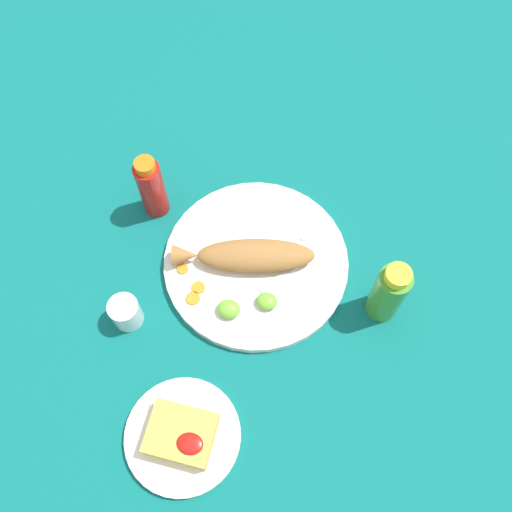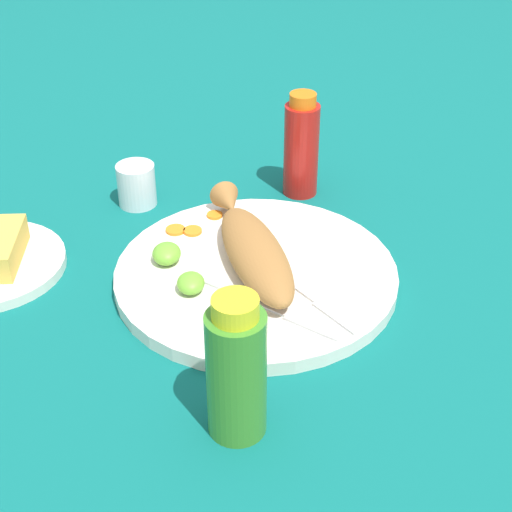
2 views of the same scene
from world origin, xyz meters
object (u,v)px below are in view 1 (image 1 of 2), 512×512
fork_near (296,239)px  fried_fish (248,255)px  fork_far (304,259)px  main_plate (256,263)px  hot_sauce_bottle_red (152,187)px  side_plate_fries (183,436)px  salt_cup (126,313)px  hot_sauce_bottle_green (389,293)px

fork_near → fried_fish: bearing=-174.4°
fried_fish → fork_far: (0.10, 0.03, -0.02)m
main_plate → hot_sauce_bottle_red: size_ratio=2.26×
main_plate → fried_fish: 0.03m
fork_near → side_plate_fries: fork_near is taller
fried_fish → side_plate_fries: size_ratio=1.39×
fork_near → fork_far: same height
fork_near → fork_far: (0.02, -0.04, 0.00)m
main_plate → fried_fish: bearing=-165.9°
fork_near → salt_cup: (-0.26, -0.23, 0.01)m
fork_near → hot_sauce_bottle_green: 0.21m
side_plate_fries → main_plate: bearing=83.2°
main_plate → hot_sauce_bottle_green: bearing=-6.8°
fork_far → hot_sauce_bottle_green: size_ratio=0.98×
fork_near → salt_cup: bearing=-174.7°
fried_fish → hot_sauce_bottle_green: (0.26, -0.03, 0.03)m
hot_sauce_bottle_red → main_plate: bearing=-18.5°
fork_far → salt_cup: (-0.29, -0.19, 0.01)m
fried_fish → side_plate_fries: 0.34m
hot_sauce_bottle_red → hot_sauce_bottle_green: size_ratio=0.98×
fried_fish → fork_far: 0.11m
fried_fish → hot_sauce_bottle_green: 0.26m
fork_near → hot_sauce_bottle_red: size_ratio=1.02×
hot_sauce_bottle_green → salt_cup: hot_sauce_bottle_green is taller
fried_fish → fork_near: fried_fish is taller
fork_near → side_plate_fries: size_ratio=0.81×
hot_sauce_bottle_red → hot_sauce_bottle_green: (0.47, -0.10, 0.00)m
main_plate → fried_fish: (-0.01, -0.00, 0.03)m
salt_cup → side_plate_fries: size_ratio=0.32×
main_plate → fork_far: fork_far is taller
hot_sauce_bottle_red → side_plate_fries: hot_sauce_bottle_red is taller
main_plate → side_plate_fries: bearing=-96.8°
fried_fish → fork_near: size_ratio=1.71×
hot_sauce_bottle_red → salt_cup: size_ratio=2.52×
fork_far → main_plate: bearing=142.5°
main_plate → hot_sauce_bottle_red: 0.25m
hot_sauce_bottle_green → salt_cup: bearing=-163.3°
main_plate → salt_cup: 0.26m
hot_sauce_bottle_green → salt_cup: (-0.45, -0.13, -0.05)m
fork_near → hot_sauce_bottle_red: 0.29m
main_plate → hot_sauce_bottle_green: size_ratio=2.22×
main_plate → fork_near: size_ratio=2.22×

